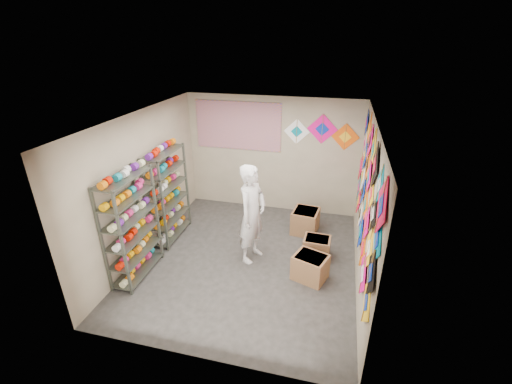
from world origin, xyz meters
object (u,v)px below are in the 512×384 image
(shelf_rack_front, at_px, (132,227))
(carton_b, at_px, (317,247))
(shelf_rack_back, at_px, (168,195))
(shopkeeper, at_px, (252,214))
(carton_a, at_px, (310,267))
(carton_c, at_px, (305,221))

(shelf_rack_front, bearing_deg, carton_b, 22.71)
(shelf_rack_back, height_order, shopkeeper, shelf_rack_back)
(shelf_rack_back, distance_m, shopkeeper, 1.89)
(shopkeeper, xyz_separation_m, carton_a, (1.13, -0.36, -0.72))
(carton_a, distance_m, carton_c, 1.58)
(carton_b, height_order, carton_c, carton_c)
(shelf_rack_back, bearing_deg, shopkeeper, -10.55)
(carton_b, bearing_deg, carton_a, -92.63)
(carton_c, bearing_deg, shelf_rack_front, -134.95)
(carton_b, bearing_deg, carton_c, 111.95)
(shelf_rack_front, xyz_separation_m, carton_b, (3.04, 1.27, -0.75))
(carton_a, relative_size, carton_b, 1.11)
(carton_a, height_order, carton_b, carton_a)
(carton_a, height_order, carton_c, carton_c)
(carton_a, bearing_deg, shelf_rack_front, -148.94)
(shopkeeper, relative_size, carton_c, 3.26)
(carton_b, bearing_deg, shelf_rack_back, -178.41)
(shelf_rack_back, height_order, carton_a, shelf_rack_back)
(carton_a, relative_size, carton_c, 0.95)
(shelf_rack_front, bearing_deg, shelf_rack_back, 90.00)
(shopkeeper, relative_size, carton_a, 3.44)
(carton_a, xyz_separation_m, carton_b, (0.06, 0.68, -0.03))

